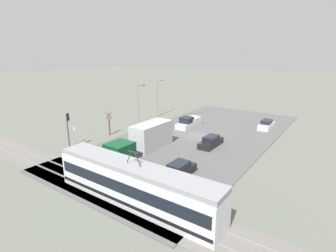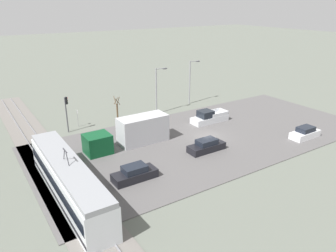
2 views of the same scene
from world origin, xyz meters
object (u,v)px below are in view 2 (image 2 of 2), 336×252
Objects in this scene: box_truck at (133,133)px; traffic_light_pole at (67,110)px; street_lamp_near_crossing at (157,87)px; no_parking_sign at (78,117)px; sedan_car_1 at (135,174)px; light_rail_tram at (69,180)px; street_tree at (117,110)px; sedan_car_0 at (206,146)px; pickup_truck at (209,117)px; sedan_car_2 at (305,133)px; street_lamp_mid_block at (191,79)px.

traffic_light_pole reaches higher than box_truck.
no_parking_sign is at bearing 84.96° from street_lamp_near_crossing.
light_rail_tram is at bearing -93.49° from sedan_car_1.
street_tree is 5.64m from no_parking_sign.
street_lamp_near_crossing is (16.22, -12.49, 3.46)m from sedan_car_1.
box_truck is at bearing 134.48° from street_lamp_near_crossing.
sedan_car_0 is at bearing -141.68° from traffic_light_pole.
pickup_truck is 12.93m from sedan_car_2.
street_lamp_near_crossing is at bearing 27.88° from pickup_truck.
pickup_truck is 9.20m from street_lamp_near_crossing.
street_tree is at bearing 88.74° from street_lamp_near_crossing.
street_tree is (15.99, -11.98, -0.05)m from light_rail_tram.
sedan_car_0 is 18.81m from no_parking_sign.
sedan_car_2 is 30.27m from no_parking_sign.
street_tree is at bearing -99.56° from no_parking_sign.
sedan_car_2 is at bearing -95.51° from light_rail_tram.
street_tree is at bearing 95.56° from street_lamp_mid_block.
box_truck is 8.51m from sedan_car_1.
street_lamp_mid_block is (17.75, -19.93, 3.55)m from sedan_car_1.
traffic_light_pole is (14.68, 11.60, 2.49)m from sedan_car_0.
sedan_car_2 is at bearing 83.94° from sedan_car_1.
pickup_truck is 1.24× the size of sedan_car_0.
box_truck is 12.85m from pickup_truck.
street_lamp_near_crossing is 2.95× the size of no_parking_sign.
traffic_light_pole is (18.45, 24.66, 2.48)m from sedan_car_2.
pickup_truck is at bearing -70.00° from light_rail_tram.
sedan_car_1 is at bearing 97.47° from sedan_car_0.
street_lamp_mid_block is at bearing -85.32° from traffic_light_pole.
box_truck reaches higher than sedan_car_0.
sedan_car_0 is 10.14m from sedan_car_1.
sedan_car_1 is (-0.38, -6.24, -1.06)m from light_rail_tram.
box_truck is at bearing -54.03° from light_rail_tram.
no_parking_sign is at bearing 62.05° from pickup_truck.
street_lamp_mid_block is at bearing -84.44° from street_tree.
light_rail_tram is at bearing 125.97° from box_truck.
sedan_car_2 is at bearing -126.80° from traffic_light_pole.
no_parking_sign is at bearing 19.96° from box_truck.
sedan_car_0 is at bearing -148.33° from no_parking_sign.
sedan_car_1 is 1.05× the size of sedan_car_2.
box_truck is at bearing 166.94° from street_tree.
street_lamp_near_crossing is (15.84, -18.73, 2.40)m from light_rail_tram.
light_rail_tram is at bearing 130.23° from street_lamp_near_crossing.
sedan_car_0 is at bearing 170.70° from street_lamp_near_crossing.
street_tree is at bearing 160.66° from sedan_car_1.
street_lamp_near_crossing is 12.64m from no_parking_sign.
pickup_truck is at bearing -112.14° from traffic_light_pole.
street_lamp_mid_block reaches higher than sedan_car_0.
sedan_car_1 is at bearing -174.47° from traffic_light_pole.
box_truck is (7.22, -9.95, -0.14)m from light_rail_tram.
street_lamp_mid_block reaches higher than sedan_car_2.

